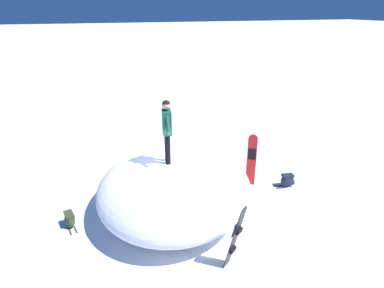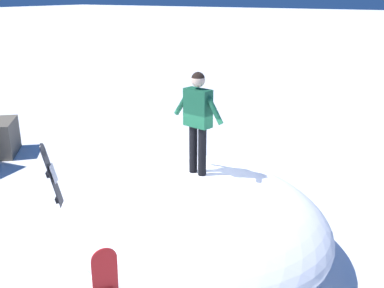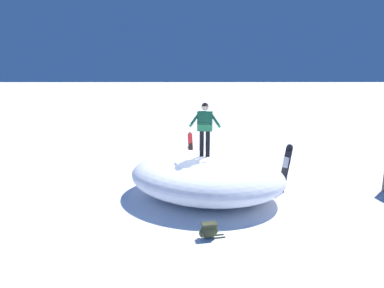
{
  "view_description": "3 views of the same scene",
  "coord_description": "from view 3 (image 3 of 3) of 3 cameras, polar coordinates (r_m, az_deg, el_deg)",
  "views": [
    {
      "loc": [
        1.89,
        8.51,
        5.41
      ],
      "look_at": [
        -1.03,
        0.4,
        1.86
      ],
      "focal_mm": 31.34,
      "sensor_mm": 36.0,
      "label": 1
    },
    {
      "loc": [
        -6.36,
        -3.07,
        4.4
      ],
      "look_at": [
        -0.51,
        0.43,
        2.04
      ],
      "focal_mm": 41.15,
      "sensor_mm": 36.0,
      "label": 2
    },
    {
      "loc": [
        10.08,
        -0.03,
        4.16
      ],
      "look_at": [
        -0.07,
        0.02,
        1.91
      ],
      "focal_mm": 30.67,
      "sensor_mm": 36.0,
      "label": 3
    }
  ],
  "objects": [
    {
      "name": "ground",
      "position": [
        10.91,
        -0.12,
        -9.9
      ],
      "size": [
        240.0,
        240.0,
        0.0
      ],
      "primitive_type": "plane",
      "color": "white"
    },
    {
      "name": "snowboard_primary_upright",
      "position": [
        13.69,
        -0.23,
        -1.32
      ],
      "size": [
        0.32,
        0.29,
        1.7
      ],
      "color": "red",
      "rests_on": "ground"
    },
    {
      "name": "backpack_near",
      "position": [
        8.63,
        2.94,
        -14.76
      ],
      "size": [
        0.34,
        0.7,
        0.41
      ],
      "color": "#383D23",
      "rests_on": "ground"
    },
    {
      "name": "backpack_far",
      "position": [
        14.86,
        2.12,
        -2.84
      ],
      "size": [
        0.67,
        0.34,
        0.44
      ],
      "color": "#1E2333",
      "rests_on": "ground"
    },
    {
      "name": "snowboard_secondary_upright",
      "position": [
        12.01,
        15.98,
        -3.9
      ],
      "size": [
        0.45,
        0.47,
        1.68
      ],
      "color": "black",
      "rests_on": "ground"
    },
    {
      "name": "snow_mound",
      "position": [
        11.12,
        2.49,
        -5.52
      ],
      "size": [
        5.98,
        6.49,
        1.44
      ],
      "primitive_type": "ellipsoid",
      "rotation": [
        0.0,
        0.0,
        1.17
      ],
      "color": "white",
      "rests_on": "ground"
    },
    {
      "name": "snowboarder_standing",
      "position": [
        10.53,
        2.25,
        3.42
      ],
      "size": [
        0.3,
        1.04,
        1.75
      ],
      "color": "black",
      "rests_on": "snow_mound"
    }
  ]
}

